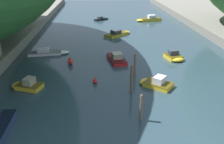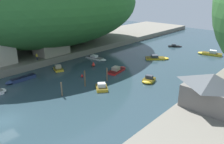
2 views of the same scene
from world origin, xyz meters
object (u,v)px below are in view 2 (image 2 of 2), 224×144
at_px(boathouse_shed, 51,45).
at_px(right_bank_cottage, 211,90).
at_px(channel_buoy_near, 93,65).
at_px(channel_buoy_far, 82,76).
at_px(boat_near_quay, 58,68).
at_px(boat_far_upstream, 157,58).
at_px(boat_moored_right, 175,46).
at_px(person_on_quay, 37,56).
at_px(boat_small_dinghy, 210,53).
at_px(boat_cabin_cruiser, 148,80).
at_px(boat_navy_launch, 101,87).
at_px(boat_mid_channel, 20,79).
at_px(boat_open_rowboat, 117,70).
at_px(boat_red_skiff, 96,58).

bearing_deg(boathouse_shed, right_bank_cottage, -0.46).
relative_size(channel_buoy_near, channel_buoy_far, 1.44).
height_order(boathouse_shed, boat_near_quay, boathouse_shed).
relative_size(right_bank_cottage, boat_far_upstream, 1.28).
distance_m(boathouse_shed, boat_moored_right, 38.60).
bearing_deg(channel_buoy_near, person_on_quay, -137.22).
relative_size(boat_near_quay, boat_small_dinghy, 0.58).
height_order(boat_moored_right, boat_cabin_cruiser, boat_cabin_cruiser).
xyz_separation_m(right_bank_cottage, channel_buoy_far, (-24.82, -2.49, -3.87)).
bearing_deg(boat_moored_right, boat_cabin_cruiser, -22.01).
bearing_deg(boathouse_shed, boat_far_upstream, 43.43).
bearing_deg(person_on_quay, boat_cabin_cruiser, -49.10).
height_order(boat_moored_right, channel_buoy_far, boat_moored_right).
bearing_deg(boathouse_shed, boat_navy_launch, -9.85).
relative_size(boat_moored_right, boat_mid_channel, 0.66).
height_order(boat_open_rowboat, boat_mid_channel, boat_open_rowboat).
bearing_deg(boat_far_upstream, boat_navy_launch, -37.61).
relative_size(right_bank_cottage, boat_red_skiff, 1.18).
bearing_deg(boathouse_shed, boat_cabin_cruiser, 9.56).
xyz_separation_m(boat_moored_right, boat_near_quay, (-9.15, -38.02, 0.11)).
bearing_deg(person_on_quay, channel_buoy_near, -28.36).
bearing_deg(channel_buoy_near, boat_open_rowboat, 11.73).
distance_m(boat_far_upstream, boat_navy_launch, 23.02).
relative_size(boat_cabin_cruiser, boat_red_skiff, 0.55).
height_order(boat_cabin_cruiser, channel_buoy_far, boat_cabin_cruiser).
height_order(right_bank_cottage, channel_buoy_far, right_bank_cottage).
relative_size(channel_buoy_far, person_on_quay, 0.47).
bearing_deg(boat_mid_channel, boat_red_skiff, -91.72).
bearing_deg(boat_near_quay, boathouse_shed, 85.28).
bearing_deg(boat_open_rowboat, boat_small_dinghy, 59.42).
relative_size(boathouse_shed, boat_red_skiff, 1.28).
height_order(boat_open_rowboat, boat_near_quay, boat_near_quay).
relative_size(boat_moored_right, boat_small_dinghy, 0.62).
bearing_deg(boat_mid_channel, boathouse_shed, -58.16).
height_order(boat_navy_launch, boat_red_skiff, boat_navy_launch).
height_order(boat_near_quay, boat_small_dinghy, boat_small_dinghy).
bearing_deg(person_on_quay, right_bank_cottage, -63.49).
distance_m(boat_mid_channel, person_on_quay, 9.33).
relative_size(boat_mid_channel, boat_near_quay, 1.62).
xyz_separation_m(boathouse_shed, boat_navy_launch, (22.42, -3.89, -3.38)).
xyz_separation_m(boat_mid_channel, boat_navy_launch, (14.40, 8.66, 0.02)).
height_order(right_bank_cottage, boat_red_skiff, right_bank_cottage).
height_order(boathouse_shed, boat_cabin_cruiser, boathouse_shed).
xyz_separation_m(channel_buoy_near, person_on_quay, (-9.72, -8.99, 2.09)).
xyz_separation_m(boat_cabin_cruiser, person_on_quay, (-24.66, -9.98, 2.13)).
distance_m(boathouse_shed, boat_far_upstream, 27.85).
height_order(right_bank_cottage, boat_navy_launch, right_bank_cottage).
height_order(boat_open_rowboat, boat_small_dinghy, boat_small_dinghy).
xyz_separation_m(boat_far_upstream, boat_navy_launch, (2.34, -22.90, 0.02)).
xyz_separation_m(boat_moored_right, boat_mid_channel, (-9.13, -46.96, 0.07)).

